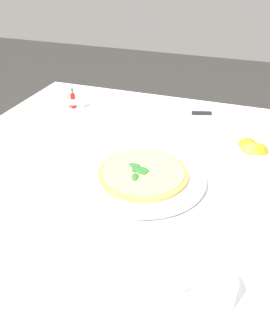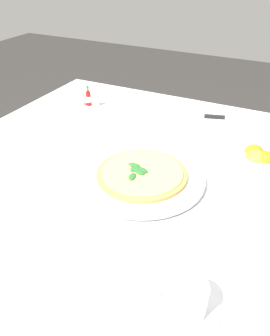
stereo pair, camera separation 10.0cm
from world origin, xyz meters
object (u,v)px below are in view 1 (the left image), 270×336
at_px(napkin_folded, 214,117).
at_px(citrus_bowl, 251,154).
at_px(hot_sauce_bottle, 73,100).
at_px(pepper_shaker, 66,102).
at_px(coffee_cup_center_back, 214,293).
at_px(pizza, 143,173).
at_px(salt_shaker, 81,102).
at_px(pizza_plate, 143,177).
at_px(dinner_knife, 215,114).

bearing_deg(napkin_folded, citrus_bowl, -76.58).
distance_m(napkin_folded, hot_sauce_bottle, 0.56).
xyz_separation_m(hot_sauce_bottle, pepper_shaker, (-0.03, -0.01, -0.01)).
distance_m(coffee_cup_center_back, napkin_folded, 0.82).
bearing_deg(hot_sauce_bottle, pizza, -42.45).
xyz_separation_m(napkin_folded, salt_shaker, (-0.53, -0.07, 0.02)).
xyz_separation_m(pizza_plate, napkin_folded, (0.13, 0.47, -0.00)).
xyz_separation_m(coffee_cup_center_back, pepper_shaker, (-0.71, 0.73, -0.01)).
distance_m(pizza, pepper_shaker, 0.60).
xyz_separation_m(dinner_knife, hot_sauce_bottle, (-0.56, -0.08, 0.01)).
relative_size(pizza, salt_shaker, 4.55).
bearing_deg(pizza, citrus_bowl, 36.00).
xyz_separation_m(hot_sauce_bottle, salt_shaker, (0.03, 0.01, -0.01)).
bearing_deg(hot_sauce_bottle, salt_shaker, 19.65).
xyz_separation_m(napkin_folded, citrus_bowl, (0.15, -0.27, 0.02)).
bearing_deg(coffee_cup_center_back, hot_sauce_bottle, 132.76).
relative_size(salt_shaker, pepper_shaker, 1.00).
height_order(citrus_bowl, pepper_shaker, citrus_bowl).
xyz_separation_m(pizza_plate, coffee_cup_center_back, (0.25, -0.34, 0.02)).
xyz_separation_m(pizza_plate, pizza, (-0.00, -0.00, 0.01)).
relative_size(hot_sauce_bottle, pepper_shaker, 1.48).
distance_m(coffee_cup_center_back, pepper_shaker, 1.01).
xyz_separation_m(dinner_knife, pepper_shaker, (-0.59, -0.09, 0.00)).
xyz_separation_m(citrus_bowl, pepper_shaker, (-0.74, 0.18, -0.00)).
height_order(coffee_cup_center_back, hot_sauce_bottle, hot_sauce_bottle).
height_order(pizza_plate, pepper_shaker, pepper_shaker).
relative_size(pizza_plate, coffee_cup_center_back, 2.73).
xyz_separation_m(citrus_bowl, hot_sauce_bottle, (-0.71, 0.19, 0.01)).
relative_size(pizza, napkin_folded, 1.04).
relative_size(coffee_cup_center_back, pepper_shaker, 2.32).
distance_m(napkin_folded, citrus_bowl, 0.31).
distance_m(pizza, napkin_folded, 0.49).
distance_m(coffee_cup_center_back, salt_shaker, 0.99).
distance_m(pizza_plate, pizza, 0.01).
relative_size(citrus_bowl, pepper_shaker, 2.67).
distance_m(salt_shaker, pepper_shaker, 0.06).
xyz_separation_m(pizza_plate, hot_sauce_bottle, (-0.43, 0.39, 0.02)).
xyz_separation_m(pizza_plate, salt_shaker, (-0.40, 0.40, 0.01)).
bearing_deg(pepper_shaker, hot_sauce_bottle, 19.65).
distance_m(dinner_knife, salt_shaker, 0.54).
bearing_deg(napkin_folded, salt_shaker, 171.87).
relative_size(napkin_folded, dinner_knife, 1.28).
bearing_deg(pizza, pizza_plate, 18.13).
distance_m(pizza, citrus_bowl, 0.34).
xyz_separation_m(coffee_cup_center_back, salt_shaker, (-0.65, 0.75, -0.01)).
xyz_separation_m(coffee_cup_center_back, napkin_folded, (-0.12, 0.82, -0.02)).
height_order(pizza_plate, coffee_cup_center_back, coffee_cup_center_back).
bearing_deg(salt_shaker, citrus_bowl, -16.53).
bearing_deg(dinner_knife, citrus_bowl, -78.16).
xyz_separation_m(pizza, salt_shaker, (-0.40, 0.40, 0.00)).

